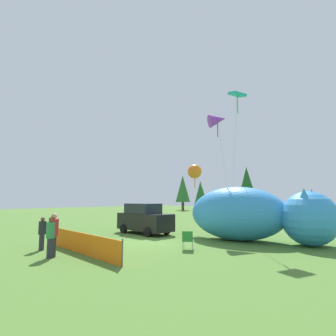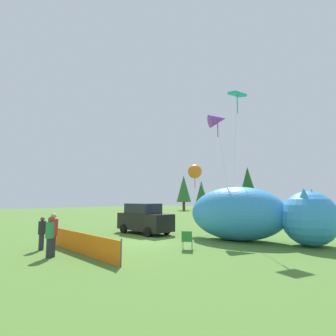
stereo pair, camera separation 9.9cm
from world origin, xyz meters
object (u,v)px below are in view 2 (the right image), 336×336
object	(u,v)px
parked_car	(144,219)
inflatable_cat	(254,216)
spectator_in_yellow_shirt	(42,232)
spectator_in_blue_shirt	(50,235)
spectator_in_green_shirt	(53,233)
kite_purple_delta	(218,120)
folding_chair	(187,239)
kite_orange_flower	(195,172)
kite_teal_diamond	(237,97)

from	to	relation	value
parked_car	inflatable_cat	xyz separation A→B (m)	(7.28, 1.89, 0.43)
spectator_in_yellow_shirt	spectator_in_blue_shirt	xyz separation A→B (m)	(1.92, -0.42, 0.06)
spectator_in_green_shirt	kite_purple_delta	xyz separation A→B (m)	(1.22, 11.23, 7.20)
inflatable_cat	spectator_in_yellow_shirt	size ratio (longest dim) A/B	5.23
kite_purple_delta	folding_chair	bearing A→B (deg)	-71.99
folding_chair	kite_orange_flower	world-z (taller)	kite_orange_flower
kite_purple_delta	kite_orange_flower	distance (m)	4.23
parked_car	spectator_in_blue_shirt	distance (m)	8.25
spectator_in_yellow_shirt	spectator_in_green_shirt	size ratio (longest dim) A/B	0.86
parked_car	inflatable_cat	world-z (taller)	inflatable_cat
parked_car	kite_orange_flower	world-z (taller)	kite_orange_flower
spectator_in_yellow_shirt	kite_teal_diamond	xyz separation A→B (m)	(5.31, 9.79, 8.14)
kite_teal_diamond	spectator_in_blue_shirt	bearing A→B (deg)	-108.38
inflatable_cat	kite_purple_delta	world-z (taller)	kite_purple_delta
kite_teal_diamond	kite_orange_flower	xyz separation A→B (m)	(-4.32, 1.09, -4.47)
parked_car	kite_teal_diamond	distance (m)	10.37
folding_chair	kite_orange_flower	bearing A→B (deg)	1.08
spectator_in_green_shirt	kite_teal_diamond	size ratio (longest dim) A/B	0.19
folding_chair	spectator_in_green_shirt	bearing A→B (deg)	114.75
kite_purple_delta	parked_car	bearing A→B (deg)	-137.69
inflatable_cat	spectator_in_blue_shirt	bearing A→B (deg)	-127.78
spectator_in_yellow_shirt	spectator_in_blue_shirt	size ratio (longest dim) A/B	0.93
spectator_in_blue_shirt	spectator_in_green_shirt	world-z (taller)	spectator_in_green_shirt
inflatable_cat	kite_purple_delta	xyz separation A→B (m)	(-3.34, 1.70, 6.74)
folding_chair	kite_purple_delta	world-z (taller)	kite_purple_delta
kite_teal_diamond	folding_chair	bearing A→B (deg)	-92.43
inflatable_cat	spectator_in_green_shirt	bearing A→B (deg)	-128.27
inflatable_cat	spectator_in_blue_shirt	xyz separation A→B (m)	(-4.52, -9.66, -0.54)
folding_chair	kite_orange_flower	distance (m)	8.38
parked_car	kite_purple_delta	size ratio (longest dim) A/B	0.50
parked_car	spectator_in_yellow_shirt	size ratio (longest dim) A/B	2.82
spectator_in_yellow_shirt	spectator_in_green_shirt	world-z (taller)	spectator_in_green_shirt
spectator_in_green_shirt	kite_teal_diamond	distance (m)	13.33
folding_chair	spectator_in_green_shirt	xyz separation A→B (m)	(-3.22, -5.07, 0.48)
spectator_in_green_shirt	kite_teal_diamond	bearing A→B (deg)	71.21
spectator_in_blue_shirt	spectator_in_green_shirt	xyz separation A→B (m)	(-0.04, 0.13, 0.08)
folding_chair	spectator_in_yellow_shirt	world-z (taller)	spectator_in_yellow_shirt
spectator_in_yellow_shirt	kite_teal_diamond	size ratio (longest dim) A/B	0.17
kite_purple_delta	spectator_in_blue_shirt	bearing A→B (deg)	-95.92
kite_orange_flower	spectator_in_green_shirt	bearing A→B (deg)	-85.48
kite_purple_delta	kite_orange_flower	xyz separation A→B (m)	(-2.10, -0.06, -3.67)
spectator_in_green_shirt	kite_orange_flower	bearing A→B (deg)	94.52
kite_purple_delta	kite_teal_diamond	distance (m)	2.62
kite_purple_delta	spectator_in_green_shirt	bearing A→B (deg)	-96.19
inflatable_cat	spectator_in_green_shirt	xyz separation A→B (m)	(-4.56, -9.54, -0.46)
folding_chair	kite_purple_delta	bearing A→B (deg)	-14.83
inflatable_cat	kite_purple_delta	size ratio (longest dim) A/B	0.93
kite_orange_flower	spectator_in_yellow_shirt	bearing A→B (deg)	-95.21
parked_car	spectator_in_yellow_shirt	world-z (taller)	parked_car
kite_purple_delta	kite_orange_flower	world-z (taller)	kite_purple_delta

